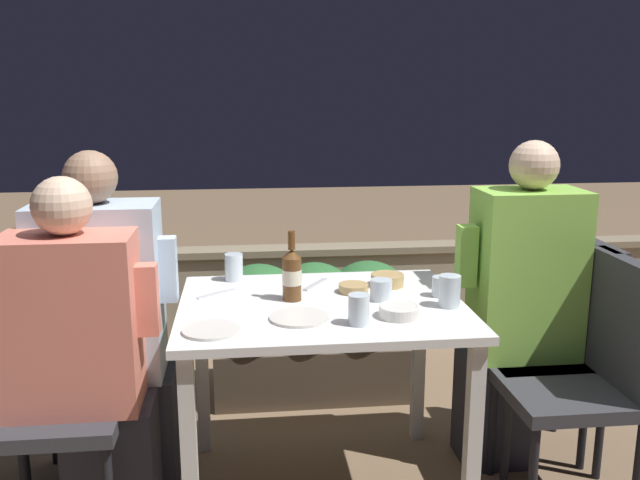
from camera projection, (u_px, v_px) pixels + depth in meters
parapet_wall at (292, 294)px, 4.08m from camera, size 9.00×0.18×0.59m
dining_table at (322, 329)px, 2.47m from camera, size 1.02×0.81×0.76m
planter_hedge at (314, 322)px, 3.35m from camera, size 0.99×0.47×0.68m
chair_left_near at (24, 383)px, 2.26m from camera, size 0.45×0.44×0.93m
person_coral_top at (85, 360)px, 2.27m from camera, size 0.50×0.26×1.25m
chair_left_far at (56, 354)px, 2.51m from camera, size 0.45×0.44×0.93m
person_blue_shirt at (110, 326)px, 2.51m from camera, size 0.51×0.26×1.30m
chair_right_near at (594, 360)px, 2.45m from camera, size 0.45×0.44×0.93m
chair_right_far at (563, 330)px, 2.75m from camera, size 0.45×0.44×0.93m
person_green_blouse at (517, 306)px, 2.70m from camera, size 0.49×0.26×1.32m
beer_bottle at (292, 274)px, 2.46m from camera, size 0.07×0.07×0.26m
plate_0 at (211, 330)px, 2.16m from camera, size 0.19×0.19×0.01m
plate_1 at (299, 317)px, 2.28m from camera, size 0.20×0.20×0.01m
bowl_0 at (399, 310)px, 2.29m from camera, size 0.14×0.14×0.04m
bowl_1 at (353, 287)px, 2.57m from camera, size 0.11×0.11×0.03m
bowl_2 at (387, 279)px, 2.65m from camera, size 0.13×0.13×0.05m
glass_cup_0 at (234, 267)px, 2.72m from camera, size 0.07×0.07×0.11m
glass_cup_1 at (441, 286)px, 2.52m from camera, size 0.06×0.06×0.08m
glass_cup_2 at (359, 310)px, 2.21m from camera, size 0.07×0.07×0.10m
glass_cup_3 at (381, 290)px, 2.47m from camera, size 0.08×0.08×0.08m
glass_cup_4 at (450, 291)px, 2.39m from camera, size 0.08×0.08×0.11m
fork_0 at (314, 285)px, 2.66m from camera, size 0.11×0.15×0.01m
fork_1 at (217, 294)px, 2.54m from camera, size 0.15×0.12×0.01m
potted_plant at (29, 336)px, 2.97m from camera, size 0.32×0.32×0.74m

